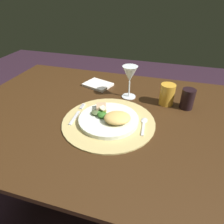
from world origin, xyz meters
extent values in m
plane|color=#2D1B28|center=(0.00, 0.00, 0.00)|extent=(6.00, 6.00, 0.00)
cube|color=#38220F|center=(0.00, 0.00, 0.74)|extent=(1.40, 0.93, 0.02)
cylinder|color=#392011|center=(-0.62, 0.39, 0.37)|extent=(0.07, 0.07, 0.73)
cylinder|color=#382610|center=(0.62, 0.39, 0.37)|extent=(0.07, 0.07, 0.73)
cylinder|color=tan|center=(0.01, -0.07, 0.75)|extent=(0.39, 0.39, 0.01)
cylinder|color=silver|center=(0.01, -0.07, 0.77)|extent=(0.25, 0.25, 0.02)
ellipsoid|color=#ECBC65|center=(0.05, -0.08, 0.79)|extent=(0.13, 0.12, 0.04)
ellipsoid|color=#505E37|center=(-0.05, -0.05, 0.78)|extent=(0.05, 0.05, 0.01)
ellipsoid|color=#36792A|center=(-0.04, -0.05, 0.78)|extent=(0.03, 0.04, 0.01)
ellipsoid|color=#336D23|center=(-0.02, -0.07, 0.78)|extent=(0.05, 0.04, 0.02)
ellipsoid|color=#4A6412|center=(-0.03, -0.03, 0.78)|extent=(0.05, 0.03, 0.01)
cube|color=beige|center=(-0.03, -0.03, 0.80)|extent=(0.03, 0.03, 0.01)
cube|color=beige|center=(-0.02, -0.04, 0.80)|extent=(0.03, 0.03, 0.01)
cube|color=tan|center=(-0.04, -0.02, 0.79)|extent=(0.06, 0.06, 0.02)
cube|color=silver|center=(-0.14, -0.09, 0.76)|extent=(0.02, 0.10, 0.00)
cube|color=silver|center=(-0.15, 0.01, 0.76)|extent=(0.01, 0.05, 0.00)
cube|color=silver|center=(-0.15, 0.01, 0.76)|extent=(0.01, 0.05, 0.00)
cube|color=silver|center=(-0.14, 0.01, 0.76)|extent=(0.01, 0.05, 0.00)
cube|color=silver|center=(-0.14, 0.01, 0.76)|extent=(0.01, 0.05, 0.00)
cube|color=silver|center=(0.16, -0.08, 0.76)|extent=(0.02, 0.09, 0.00)
ellipsoid|color=silver|center=(0.15, -0.02, 0.76)|extent=(0.03, 0.04, 0.01)
cube|color=white|center=(-0.16, 0.26, 0.76)|extent=(0.18, 0.15, 0.01)
cylinder|color=silver|center=(0.04, 0.18, 0.75)|extent=(0.07, 0.07, 0.00)
cylinder|color=silver|center=(0.04, 0.18, 0.80)|extent=(0.01, 0.01, 0.08)
cone|color=silver|center=(0.04, 0.18, 0.88)|extent=(0.08, 0.08, 0.08)
cylinder|color=gold|center=(0.23, 0.16, 0.80)|extent=(0.07, 0.07, 0.10)
cylinder|color=black|center=(0.32, 0.15, 0.80)|extent=(0.06, 0.06, 0.10)
camera|label=1|loc=(0.22, -0.72, 1.24)|focal=32.01mm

